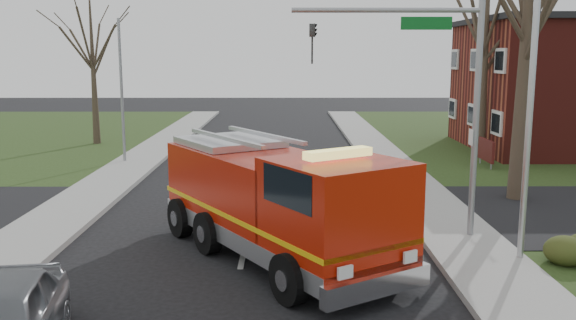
{
  "coord_description": "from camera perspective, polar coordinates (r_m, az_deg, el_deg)",
  "views": [
    {
      "loc": [
        1.16,
        -15.55,
        5.32
      ],
      "look_at": [
        1.21,
        3.49,
        2.0
      ],
      "focal_mm": 38.0,
      "sensor_mm": 36.0,
      "label": 1
    }
  ],
  "objects": [
    {
      "name": "ground",
      "position": [
        16.48,
        -4.23,
        -8.97
      ],
      "size": [
        120.0,
        120.0,
        0.0
      ],
      "primitive_type": "plane",
      "color": "black",
      "rests_on": "ground"
    },
    {
      "name": "sidewalk_right",
      "position": [
        17.17,
        17.11,
        -8.35
      ],
      "size": [
        2.4,
        80.0,
        0.15
      ],
      "primitive_type": "cube",
      "color": "gray",
      "rests_on": "ground"
    },
    {
      "name": "sidewalk_left",
      "position": [
        17.99,
        -24.55,
        -7.99
      ],
      "size": [
        2.4,
        80.0,
        0.15
      ],
      "primitive_type": "cube",
      "color": "gray",
      "rests_on": "ground"
    },
    {
      "name": "health_center_sign",
      "position": [
        29.9,
        18.05,
        0.86
      ],
      "size": [
        0.12,
        2.0,
        1.4
      ],
      "color": "#481210",
      "rests_on": "ground"
    },
    {
      "name": "bare_tree_far",
      "position": [
        32.12,
        18.06,
        11.49
      ],
      "size": [
        5.25,
        5.25,
        10.5
      ],
      "color": "#33291E",
      "rests_on": "ground"
    },
    {
      "name": "bare_tree_left",
      "position": [
        37.26,
        -17.86,
        9.79
      ],
      "size": [
        4.5,
        4.5,
        9.0
      ],
      "color": "#33291E",
      "rests_on": "ground"
    },
    {
      "name": "traffic_signal_mast",
      "position": [
        17.54,
        13.32,
        7.63
      ],
      "size": [
        5.29,
        0.18,
        6.8
      ],
      "color": "gray",
      "rests_on": "ground"
    },
    {
      "name": "streetlight_pole",
      "position": [
        16.22,
        21.63,
        6.49
      ],
      "size": [
        1.48,
        0.16,
        8.4
      ],
      "color": "#B7BABF",
      "rests_on": "ground"
    },
    {
      "name": "utility_pole_far",
      "position": [
        30.66,
        -15.3,
        6.14
      ],
      "size": [
        0.14,
        0.14,
        7.0
      ],
      "primitive_type": "cylinder",
      "color": "gray",
      "rests_on": "ground"
    },
    {
      "name": "fire_engine",
      "position": [
        15.82,
        -0.98,
        -4.18
      ],
      "size": [
        6.65,
        8.28,
        3.26
      ],
      "rotation": [
        0.0,
        0.0,
        0.57
      ],
      "color": "#AA1807",
      "rests_on": "ground"
    }
  ]
}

